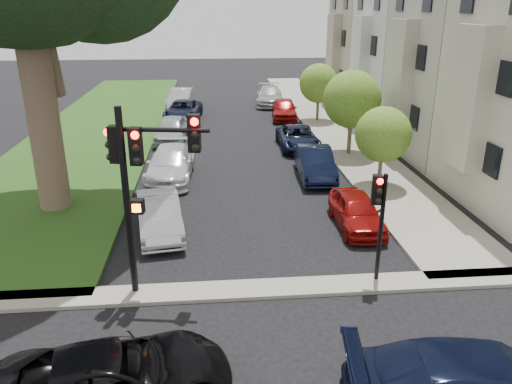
{
  "coord_description": "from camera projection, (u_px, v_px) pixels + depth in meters",
  "views": [
    {
      "loc": [
        -1.44,
        -10.7,
        7.94
      ],
      "look_at": [
        0.0,
        5.0,
        2.0
      ],
      "focal_mm": 35.0,
      "sensor_mm": 36.0,
      "label": 1
    }
  ],
  "objects": [
    {
      "name": "car_parked_1",
      "position": [
        315.0,
        163.0,
        24.14
      ],
      "size": [
        1.79,
        4.57,
        1.48
      ],
      "primitive_type": "imported",
      "rotation": [
        0.0,
        0.0,
        -0.05
      ],
      "color": "black",
      "rests_on": "ground"
    },
    {
      "name": "car_parked_9",
      "position": [
        181.0,
        99.0,
        40.14
      ],
      "size": [
        2.33,
        5.05,
        1.6
      ],
      "primitive_type": "imported",
      "rotation": [
        0.0,
        0.0,
        -0.13
      ],
      "color": "#999BA0",
      "rests_on": "ground"
    },
    {
      "name": "traffic_signal_secondary",
      "position": [
        379.0,
        209.0,
        14.37
      ],
      "size": [
        0.46,
        0.37,
        3.47
      ],
      "color": "black",
      "rests_on": "ground"
    },
    {
      "name": "grass_strip",
      "position": [
        102.0,
        126.0,
        34.47
      ],
      "size": [
        8.0,
        44.0,
        0.12
      ],
      "primitive_type": "cube",
      "color": "#284418",
      "rests_on": "ground"
    },
    {
      "name": "house_b",
      "position": [
        475.0,
        25.0,
        25.96
      ],
      "size": [
        7.7,
        7.55,
        15.97
      ],
      "color": "tan",
      "rests_on": "ground"
    },
    {
      "name": "car_parked_2",
      "position": [
        298.0,
        138.0,
        29.13
      ],
      "size": [
        2.16,
        4.68,
        1.3
      ],
      "primitive_type": "imported",
      "rotation": [
        0.0,
        0.0,
        -0.0
      ],
      "color": "black",
      "rests_on": "ground"
    },
    {
      "name": "ground",
      "position": [
        274.0,
        332.0,
        12.9
      ],
      "size": [
        140.0,
        140.0,
        0.0
      ],
      "primitive_type": "plane",
      "color": "black",
      "rests_on": "ground"
    },
    {
      "name": "house_c",
      "position": [
        418.0,
        21.0,
        32.95
      ],
      "size": [
        7.7,
        7.55,
        15.97
      ],
      "color": "#B1A9A2",
      "rests_on": "ground"
    },
    {
      "name": "car_parked_5",
      "position": [
        159.0,
        215.0,
        18.28
      ],
      "size": [
        2.13,
        4.43,
        1.4
      ],
      "primitive_type": "imported",
      "rotation": [
        0.0,
        0.0,
        0.16
      ],
      "color": "#999BA0",
      "rests_on": "ground"
    },
    {
      "name": "car_parked_6",
      "position": [
        170.0,
        164.0,
        23.98
      ],
      "size": [
        2.34,
        5.27,
        1.5
      ],
      "primitive_type": "imported",
      "rotation": [
        0.0,
        0.0,
        -0.05
      ],
      "color": "silver",
      "rests_on": "ground"
    },
    {
      "name": "car_parked_0",
      "position": [
        357.0,
        211.0,
        18.75
      ],
      "size": [
        1.58,
        3.88,
        1.32
      ],
      "primitive_type": "imported",
      "rotation": [
        0.0,
        0.0,
        -0.01
      ],
      "color": "maroon",
      "rests_on": "ground"
    },
    {
      "name": "sidewalk_cross",
      "position": [
        265.0,
        289.0,
        14.74
      ],
      "size": [
        60.0,
        1.0,
        0.12
      ],
      "primitive_type": "cube",
      "color": "gray",
      "rests_on": "ground"
    },
    {
      "name": "traffic_signal_main",
      "position": [
        140.0,
        169.0,
        13.35
      ],
      "size": [
        2.7,
        0.71,
        5.51
      ],
      "color": "black",
      "rests_on": "ground"
    },
    {
      "name": "car_cross_near",
      "position": [
        114.0,
        379.0,
        10.31
      ],
      "size": [
        5.24,
        3.08,
        1.37
      ],
      "primitive_type": "imported",
      "rotation": [
        0.0,
        0.0,
        1.74
      ],
      "color": "black",
      "rests_on": "ground"
    },
    {
      "name": "sidewalk_right",
      "position": [
        325.0,
        122.0,
        35.82
      ],
      "size": [
        3.5,
        44.0,
        0.12
      ],
      "primitive_type": "cube",
      "color": "gray",
      "rests_on": "ground"
    },
    {
      "name": "car_parked_7",
      "position": [
        171.0,
        129.0,
        30.57
      ],
      "size": [
        2.13,
        4.64,
        1.54
      ],
      "primitive_type": "imported",
      "rotation": [
        0.0,
        0.0,
        -0.07
      ],
      "color": "#999BA0",
      "rests_on": "ground"
    },
    {
      "name": "small_tree_c",
      "position": [
        319.0,
        83.0,
        35.1
      ],
      "size": [
        2.74,
        2.74,
        4.11
      ],
      "color": "brown",
      "rests_on": "ground"
    },
    {
      "name": "house_d",
      "position": [
        382.0,
        18.0,
        39.94
      ],
      "size": [
        7.7,
        7.55,
        15.97
      ],
      "color": "gray",
      "rests_on": "ground"
    },
    {
      "name": "car_parked_4",
      "position": [
        269.0,
        96.0,
        41.81
      ],
      "size": [
        2.69,
        5.5,
        1.54
      ],
      "primitive_type": "imported",
      "rotation": [
        0.0,
        0.0,
        -0.1
      ],
      "color": "#999BA0",
      "rests_on": "ground"
    },
    {
      "name": "small_tree_a",
      "position": [
        383.0,
        135.0,
        22.25
      ],
      "size": [
        2.51,
        2.51,
        3.76
      ],
      "color": "brown",
      "rests_on": "ground"
    },
    {
      "name": "car_parked_8",
      "position": [
        183.0,
        110.0,
        36.41
      ],
      "size": [
        2.92,
        5.26,
        1.39
      ],
      "primitive_type": "imported",
      "rotation": [
        0.0,
        0.0,
        -0.13
      ],
      "color": "black",
      "rests_on": "ground"
    },
    {
      "name": "car_parked_3",
      "position": [
        284.0,
        109.0,
        36.58
      ],
      "size": [
        2.24,
        4.57,
        1.5
      ],
      "primitive_type": "imported",
      "rotation": [
        0.0,
        0.0,
        -0.11
      ],
      "color": "maroon",
      "rests_on": "ground"
    },
    {
      "name": "small_tree_b",
      "position": [
        352.0,
        99.0,
        26.95
      ],
      "size": [
        3.14,
        3.14,
        4.71
      ],
      "color": "brown",
      "rests_on": "ground"
    }
  ]
}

